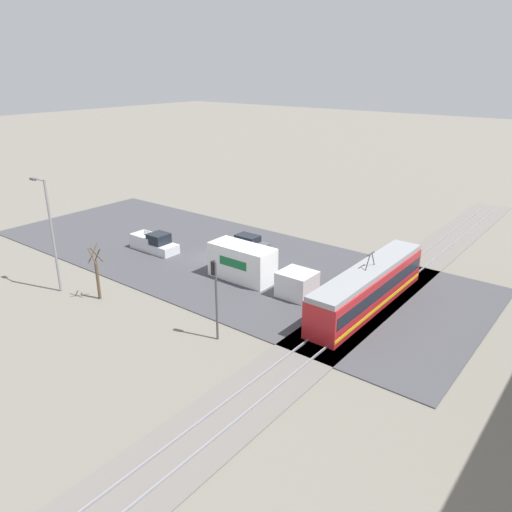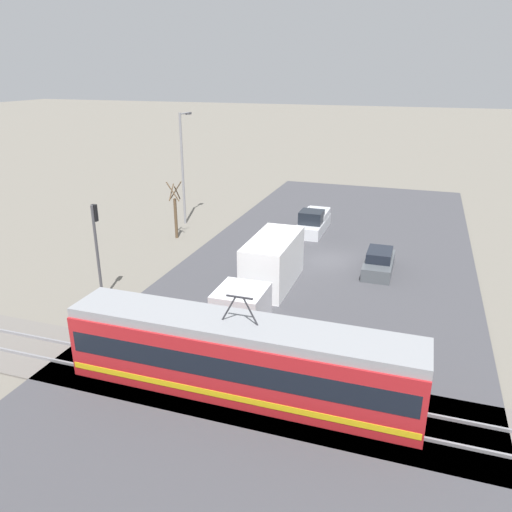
{
  "view_description": "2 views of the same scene",
  "coord_description": "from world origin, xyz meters",
  "px_view_note": "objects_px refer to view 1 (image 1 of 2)",
  "views": [
    {
      "loc": [
        33.28,
        30.75,
        17.52
      ],
      "look_at": [
        4.06,
        7.91,
        3.28
      ],
      "focal_mm": 35.0,
      "sensor_mm": 36.0,
      "label": 1
    },
    {
      "loc": [
        -5.54,
        32.61,
        12.69
      ],
      "look_at": [
        2.73,
        7.96,
        2.91
      ],
      "focal_mm": 35.0,
      "sensor_mm": 36.0,
      "label": 2
    }
  ],
  "objects_px": {
    "box_truck": "(255,267)",
    "pickup_truck": "(155,244)",
    "traffic_light_pole": "(215,290)",
    "light_rail_tram": "(368,287)",
    "street_tree": "(97,275)",
    "street_lamp_near_crossing": "(50,229)",
    "sedan_car_0": "(248,243)"
  },
  "relations": [
    {
      "from": "box_truck",
      "to": "sedan_car_0",
      "type": "relative_size",
      "value": 2.24
    },
    {
      "from": "traffic_light_pole",
      "to": "street_lamp_near_crossing",
      "type": "xyz_separation_m",
      "value": [
        2.22,
        -15.58,
        1.67
      ]
    },
    {
      "from": "street_lamp_near_crossing",
      "to": "traffic_light_pole",
      "type": "bearing_deg",
      "value": 98.12
    },
    {
      "from": "traffic_light_pole",
      "to": "box_truck",
      "type": "bearing_deg",
      "value": -157.51
    },
    {
      "from": "pickup_truck",
      "to": "street_tree",
      "type": "height_order",
      "value": "street_tree"
    },
    {
      "from": "sedan_car_0",
      "to": "street_tree",
      "type": "xyz_separation_m",
      "value": [
        16.04,
        -2.29,
        1.38
      ]
    },
    {
      "from": "box_truck",
      "to": "street_lamp_near_crossing",
      "type": "height_order",
      "value": "street_lamp_near_crossing"
    },
    {
      "from": "light_rail_tram",
      "to": "box_truck",
      "type": "bearing_deg",
      "value": -78.8
    },
    {
      "from": "box_truck",
      "to": "pickup_truck",
      "type": "relative_size",
      "value": 1.89
    },
    {
      "from": "pickup_truck",
      "to": "street_tree",
      "type": "bearing_deg",
      "value": 25.42
    },
    {
      "from": "traffic_light_pole",
      "to": "street_tree",
      "type": "distance_m",
      "value": 11.78
    },
    {
      "from": "traffic_light_pole",
      "to": "street_lamp_near_crossing",
      "type": "height_order",
      "value": "street_lamp_near_crossing"
    },
    {
      "from": "light_rail_tram",
      "to": "street_tree",
      "type": "height_order",
      "value": "street_tree"
    },
    {
      "from": "traffic_light_pole",
      "to": "street_lamp_near_crossing",
      "type": "relative_size",
      "value": 0.61
    },
    {
      "from": "street_tree",
      "to": "box_truck",
      "type": "bearing_deg",
      "value": 141.53
    },
    {
      "from": "light_rail_tram",
      "to": "sedan_car_0",
      "type": "relative_size",
      "value": 3.28
    },
    {
      "from": "light_rail_tram",
      "to": "traffic_light_pole",
      "type": "distance_m",
      "value": 12.43
    },
    {
      "from": "light_rail_tram",
      "to": "traffic_light_pole",
      "type": "xyz_separation_m",
      "value": [
        10.77,
        -5.87,
        2.03
      ]
    },
    {
      "from": "street_tree",
      "to": "street_lamp_near_crossing",
      "type": "bearing_deg",
      "value": -74.41
    },
    {
      "from": "sedan_car_0",
      "to": "traffic_light_pole",
      "type": "distance_m",
      "value": 17.85
    },
    {
      "from": "box_truck",
      "to": "sedan_car_0",
      "type": "distance_m",
      "value": 8.31
    },
    {
      "from": "box_truck",
      "to": "traffic_light_pole",
      "type": "height_order",
      "value": "traffic_light_pole"
    },
    {
      "from": "box_truck",
      "to": "street_lamp_near_crossing",
      "type": "relative_size",
      "value": 1.07
    },
    {
      "from": "traffic_light_pole",
      "to": "street_tree",
      "type": "bearing_deg",
      "value": -84.51
    },
    {
      "from": "sedan_car_0",
      "to": "street_lamp_near_crossing",
      "type": "distance_m",
      "value": 18.83
    },
    {
      "from": "street_tree",
      "to": "light_rail_tram",
      "type": "bearing_deg",
      "value": 124.21
    },
    {
      "from": "light_rail_tram",
      "to": "sedan_car_0",
      "type": "distance_m",
      "value": 15.78
    },
    {
      "from": "box_truck",
      "to": "light_rail_tram",
      "type": "bearing_deg",
      "value": 101.2
    },
    {
      "from": "traffic_light_pole",
      "to": "street_tree",
      "type": "height_order",
      "value": "traffic_light_pole"
    },
    {
      "from": "pickup_truck",
      "to": "sedan_car_0",
      "type": "xyz_separation_m",
      "value": [
        -6.02,
        7.05,
        -0.11
      ]
    },
    {
      "from": "box_truck",
      "to": "pickup_truck",
      "type": "bearing_deg",
      "value": -90.12
    },
    {
      "from": "light_rail_tram",
      "to": "box_truck",
      "type": "relative_size",
      "value": 1.46
    }
  ]
}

